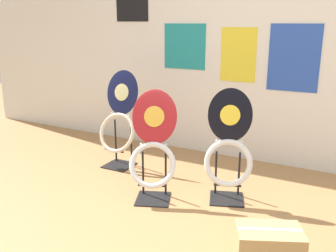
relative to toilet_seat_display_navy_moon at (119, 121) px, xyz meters
name	(u,v)px	position (x,y,z in m)	size (l,w,h in m)	color
wall_back	(267,38)	(1.24, 0.83, 0.82)	(8.00, 0.07, 2.60)	silver
toilet_seat_display_navy_moon	(119,121)	(0.00, 0.00, 0.00)	(0.41, 0.31, 0.99)	black
toilet_seat_display_jazz_black	(229,153)	(1.25, -0.23, -0.06)	(0.43, 0.36, 0.94)	black
toilet_seat_display_crimson_swirl	(153,149)	(0.69, -0.49, -0.04)	(0.49, 0.47, 0.91)	black
storage_box	(268,248)	(1.78, -0.97, -0.35)	(0.46, 0.39, 0.26)	tan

